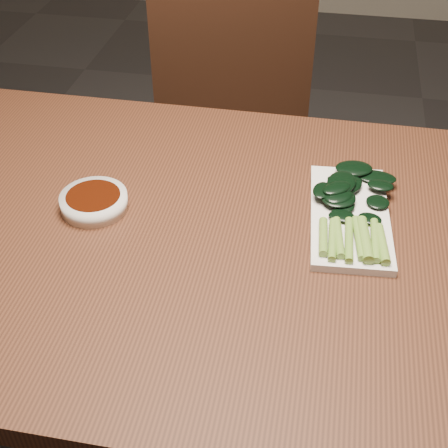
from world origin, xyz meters
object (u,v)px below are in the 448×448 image
at_px(serving_plate, 350,216).
at_px(gai_lan, 350,204).
at_px(sauce_bowl, 94,201).
at_px(table, 235,266).
at_px(chair_far, 237,150).

bearing_deg(serving_plate, gai_lan, 96.17).
height_order(sauce_bowl, serving_plate, sauce_bowl).
height_order(table, serving_plate, serving_plate).
bearing_deg(gai_lan, table, -154.59).
height_order(table, sauce_bowl, sauce_bowl).
xyz_separation_m(chair_far, serving_plate, (0.29, -0.58, 0.27)).
bearing_deg(table, sauce_bowl, 174.58).
bearing_deg(sauce_bowl, table, -5.42).
height_order(table, gai_lan, gai_lan).
bearing_deg(sauce_bowl, chair_far, 77.26).
distance_m(sauce_bowl, gai_lan, 0.43).
bearing_deg(chair_far, gai_lan, -79.74).
bearing_deg(serving_plate, chair_far, 116.17).
bearing_deg(sauce_bowl, gai_lan, 8.17).
relative_size(chair_far, sauce_bowl, 7.84).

